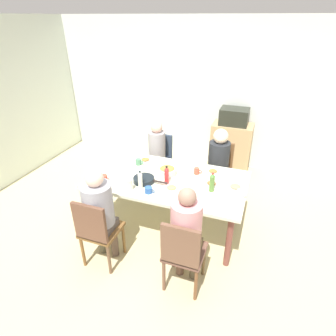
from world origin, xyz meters
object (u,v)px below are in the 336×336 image
object	(u,v)px
person_1	(219,159)
plate_3	(213,172)
bowl_0	(167,171)
plate_0	(172,188)
bottle_0	(129,184)
chair_2	(159,158)
chair_3	(183,252)
plate_4	(235,187)
chair_0	(97,229)
side_cabinet	(231,148)
cup_1	(240,194)
chair_1	(219,168)
person_3	(186,230)
cup_2	(149,190)
bottle_3	(140,180)
plate_1	(145,160)
cup_3	(104,179)
person_2	(157,151)
serving_pan	(144,180)
bottle_1	(167,175)
dining_table	(168,183)
cup_4	(139,162)
plate_2	(211,184)
bottle_2	(212,183)
microwave	(234,117)
person_0	(99,208)
cup_0	(197,171)

from	to	relation	value
person_1	plate_3	distance (m)	0.50
bowl_0	plate_0	bearing A→B (deg)	-61.97
bottle_0	chair_2	bearing A→B (deg)	96.78
chair_3	bottle_0	xyz separation A→B (m)	(-0.82, 0.52, 0.32)
plate_4	bottle_0	size ratio (longest dim) A/B	1.22
chair_0	side_cabinet	bearing A→B (deg)	70.02
plate_4	cup_1	xyz separation A→B (m)	(0.08, -0.17, 0.03)
plate_0	bowl_0	size ratio (longest dim) A/B	0.86
chair_1	person_3	xyz separation A→B (m)	(0.00, -1.76, 0.21)
side_cabinet	cup_2	bearing A→B (deg)	-105.49
cup_1	bottle_3	xyz separation A→B (m)	(-1.15, -0.21, 0.06)
plate_1	cup_3	xyz separation A→B (m)	(-0.25, -0.69, 0.03)
person_2	bottle_3	world-z (taller)	person_2
serving_pan	bottle_0	size ratio (longest dim) A/B	2.36
bottle_1	dining_table	bearing A→B (deg)	101.78
bottle_3	cup_4	bearing A→B (deg)	117.46
chair_0	cup_3	world-z (taller)	chair_0
plate_2	plate_1	bearing A→B (deg)	162.87
dining_table	bottle_2	bearing A→B (deg)	-9.72
person_3	bottle_3	world-z (taller)	person_3
bottle_0	chair_0	bearing A→B (deg)	-107.13
chair_2	bottle_2	bearing A→B (deg)	-43.72
plate_3	bottle_0	world-z (taller)	bottle_0
dining_table	chair_3	bearing A→B (deg)	-62.03
plate_1	bottle_3	xyz separation A→B (m)	(0.24, -0.67, 0.10)
bottle_3	chair_0	bearing A→B (deg)	-113.51
chair_1	person_1	bearing A→B (deg)	-90.00
plate_4	microwave	distance (m)	1.88
chair_0	plate_0	bearing A→B (deg)	48.48
plate_0	bottle_2	world-z (taller)	bottle_2
cup_2	bottle_0	world-z (taller)	bottle_0
bottle_0	microwave	xyz separation A→B (m)	(0.86, 2.30, 0.21)
chair_2	microwave	xyz separation A→B (m)	(1.02, 0.96, 0.53)
chair_0	cup_4	size ratio (longest dim) A/B	7.86
plate_3	cup_1	world-z (taller)	cup_1
person_0	cup_2	distance (m)	0.60
chair_2	bowl_0	size ratio (longest dim) A/B	3.76
cup_0	cup_2	xyz separation A→B (m)	(-0.41, -0.62, -0.01)
chair_1	bottle_1	bearing A→B (deg)	-114.12
dining_table	plate_4	xyz separation A→B (m)	(0.84, 0.05, 0.09)
plate_1	bottle_3	distance (m)	0.72
plate_3	cup_4	size ratio (longest dim) A/B	1.76
side_cabinet	dining_table	bearing A→B (deg)	-105.72
bottle_3	side_cabinet	bearing A→B (deg)	71.01
bottle_2	side_cabinet	bearing A→B (deg)	91.39
plate_4	cup_0	distance (m)	0.56
chair_3	bowl_0	size ratio (longest dim) A/B	3.76
person_2	cup_4	size ratio (longest dim) A/B	10.24
cup_1	bottle_3	world-z (taller)	bottle_3
cup_1	chair_1	bearing A→B (deg)	112.15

